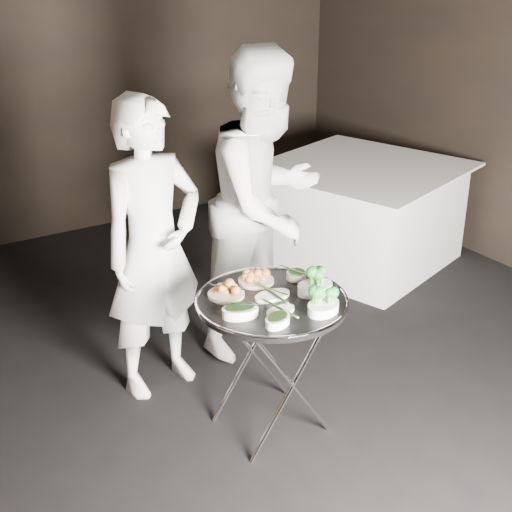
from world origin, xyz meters
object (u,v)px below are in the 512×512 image
dining_table (360,214)px  tray_stand (271,359)px  waiter_right (267,204)px  serving_tray (272,301)px  waiter_left (154,250)px

dining_table → tray_stand: bearing=-141.1°
tray_stand → waiter_right: 1.07m
serving_tray → waiter_left: bearing=114.3°
waiter_left → tray_stand: bearing=-75.9°
waiter_left → waiter_right: 0.81m
waiter_right → dining_table: bearing=10.2°
tray_stand → dining_table: size_ratio=0.53×
waiter_left → waiter_right: waiter_right is taller
serving_tray → waiter_left: waiter_left is taller
serving_tray → waiter_right: size_ratio=0.41×
tray_stand → serving_tray: serving_tray is taller
tray_stand → serving_tray: (0.00, 0.00, 0.34)m
serving_tray → waiter_left: size_ratio=0.45×
waiter_left → dining_table: waiter_left is taller
tray_stand → waiter_left: size_ratio=0.44×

